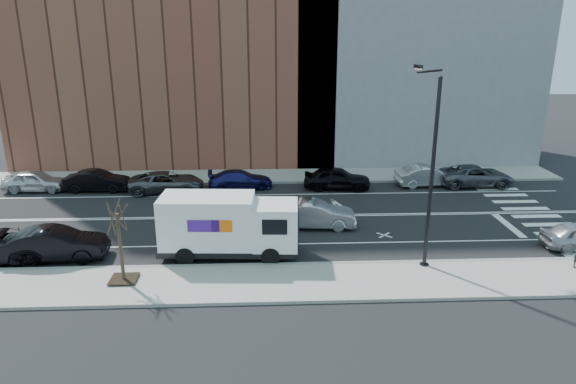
{
  "coord_description": "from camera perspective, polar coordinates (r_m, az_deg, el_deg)",
  "views": [
    {
      "loc": [
        -0.52,
        -29.51,
        10.94
      ],
      "look_at": [
        0.79,
        0.48,
        1.4
      ],
      "focal_mm": 32.0,
      "sensor_mm": 36.0,
      "label": 1
    }
  ],
  "objects": [
    {
      "name": "bldg_concrete",
      "position": [
        46.86,
        13.81,
        19.68
      ],
      "size": [
        20.0,
        10.0,
        26.0
      ],
      "primitive_type": "cube",
      "color": "slate",
      "rests_on": "ground"
    },
    {
      "name": "curb_near",
      "position": [
        25.0,
        -1.08,
        -8.11
      ],
      "size": [
        44.0,
        0.25,
        0.17
      ],
      "primitive_type": "cube",
      "color": "gray",
      "rests_on": "ground"
    },
    {
      "name": "streetlight",
      "position": [
        24.53,
        15.45,
        3.16
      ],
      "size": [
        0.44,
        4.02,
        9.34
      ],
      "color": "black",
      "rests_on": "ground"
    },
    {
      "name": "crosswalk",
      "position": [
        35.54,
        25.36,
        -2.05
      ],
      "size": [
        3.0,
        14.0,
        0.01
      ],
      "primitive_type": null,
      "color": "white",
      "rests_on": "ground"
    },
    {
      "name": "far_parked_b",
      "position": [
        38.6,
        -20.42,
        1.17
      ],
      "size": [
        4.5,
        1.66,
        1.47
      ],
      "primitive_type": "imported",
      "rotation": [
        0.0,
        0.0,
        1.55
      ],
      "color": "black",
      "rests_on": "ground"
    },
    {
      "name": "street_tree",
      "position": [
        24.04,
        -18.05,
        -6.55
      ],
      "size": [
        1.2,
        1.2,
        3.75
      ],
      "color": "black",
      "rests_on": "ground"
    },
    {
      "name": "road_markings",
      "position": [
        31.48,
        -1.41,
        -2.71
      ],
      "size": [
        40.0,
        8.6,
        0.01
      ],
      "primitive_type": null,
      "color": "white",
      "rests_on": "ground"
    },
    {
      "name": "far_parked_f",
      "position": [
        38.71,
        15.22,
        1.74
      ],
      "size": [
        4.72,
        2.08,
        1.51
      ],
      "primitive_type": "imported",
      "rotation": [
        0.0,
        0.0,
        1.68
      ],
      "color": "#A9AAAE",
      "rests_on": "ground"
    },
    {
      "name": "near_parked_rear_b",
      "position": [
        29.08,
        -29.06,
        -5.21
      ],
      "size": [
        5.59,
        2.86,
        1.51
      ],
      "primitive_type": "imported",
      "rotation": [
        0.0,
        0.0,
        1.64
      ],
      "color": "black",
      "rests_on": "ground"
    },
    {
      "name": "far_parked_a",
      "position": [
        40.29,
        -26.25,
        1.11
      ],
      "size": [
        4.41,
        1.88,
        1.48
      ],
      "primitive_type": "imported",
      "rotation": [
        0.0,
        0.0,
        1.54
      ],
      "color": "silver",
      "rests_on": "ground"
    },
    {
      "name": "near_parked_rear_a",
      "position": [
        27.89,
        -24.46,
        -5.32
      ],
      "size": [
        5.11,
        2.18,
        1.64
      ],
      "primitive_type": "imported",
      "rotation": [
        0.0,
        0.0,
        1.66
      ],
      "color": "black",
      "rests_on": "ground"
    },
    {
      "name": "far_parked_g",
      "position": [
        39.82,
        20.09,
        1.71
      ],
      "size": [
        5.41,
        2.49,
        1.5
      ],
      "primitive_type": "imported",
      "rotation": [
        0.0,
        0.0,
        1.57
      ],
      "color": "#4B4C52",
      "rests_on": "ground"
    },
    {
      "name": "driving_sedan",
      "position": [
        29.56,
        2.9,
        -2.48
      ],
      "size": [
        4.87,
        1.95,
        1.57
      ],
      "primitive_type": "imported",
      "rotation": [
        0.0,
        0.0,
        1.51
      ],
      "color": "#B5B6BB",
      "rests_on": "ground"
    },
    {
      "name": "far_parked_c",
      "position": [
        36.97,
        -13.35,
        1.09
      ],
      "size": [
        5.32,
        2.78,
        1.43
      ],
      "primitive_type": "imported",
      "rotation": [
        0.0,
        0.0,
        1.65
      ],
      "color": "#4D5055",
      "rests_on": "ground"
    },
    {
      "name": "sidewalk_far",
      "position": [
        39.83,
        -1.66,
        1.79
      ],
      "size": [
        44.0,
        3.6,
        0.15
      ],
      "primitive_type": "cube",
      "color": "gray",
      "rests_on": "ground"
    },
    {
      "name": "far_parked_e",
      "position": [
        36.77,
        5.48,
        1.55
      ],
      "size": [
        4.88,
        2.33,
        1.61
      ],
      "primitive_type": "imported",
      "rotation": [
        0.0,
        0.0,
        1.48
      ],
      "color": "black",
      "rests_on": "ground"
    },
    {
      "name": "ground",
      "position": [
        31.48,
        -1.41,
        -2.71
      ],
      "size": [
        120.0,
        120.0,
        0.0
      ],
      "primitive_type": "plane",
      "color": "black",
      "rests_on": "ground"
    },
    {
      "name": "far_parked_d",
      "position": [
        36.94,
        -5.33,
        1.4
      ],
      "size": [
        4.74,
        2.32,
        1.33
      ],
      "primitive_type": "imported",
      "rotation": [
        0.0,
        0.0,
        1.67
      ],
      "color": "navy",
      "rests_on": "ground"
    },
    {
      "name": "bldg_brick",
      "position": [
        45.73,
        -12.5,
        17.32
      ],
      "size": [
        26.0,
        10.0,
        22.0
      ],
      "primitive_type": "cube",
      "color": "brown",
      "rests_on": "ground"
    },
    {
      "name": "sidewalk_near",
      "position": [
        23.39,
        -0.96,
        -10.05
      ],
      "size": [
        44.0,
        3.6,
        0.15
      ],
      "primitive_type": "cube",
      "color": "gray",
      "rests_on": "ground"
    },
    {
      "name": "curb_far",
      "position": [
        38.09,
        -1.62,
        1.07
      ],
      "size": [
        44.0,
        0.25,
        0.17
      ],
      "primitive_type": "cube",
      "color": "gray",
      "rests_on": "ground"
    },
    {
      "name": "fedex_van",
      "position": [
        25.72,
        -6.7,
        -3.65
      ],
      "size": [
        7.02,
        2.75,
        3.16
      ],
      "rotation": [
        0.0,
        0.0,
        -0.05
      ],
      "color": "black",
      "rests_on": "ground"
    }
  ]
}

